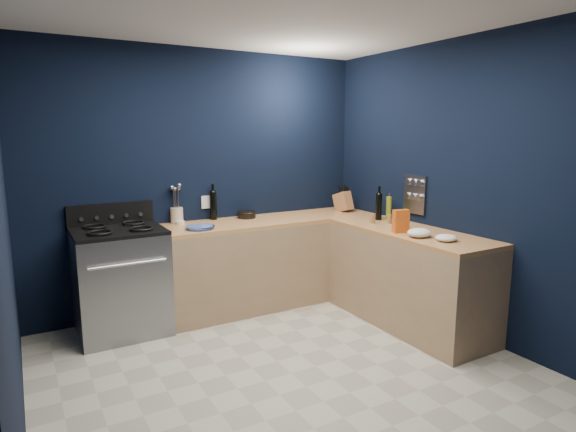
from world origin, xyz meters
TOP-DOWN VIEW (x-y plane):
  - floor at (0.00, 0.00)m, footprint 3.50×3.50m
  - ceiling at (0.00, 0.00)m, footprint 3.50×3.50m
  - wall_back at (0.00, 1.76)m, footprint 3.50×0.02m
  - wall_right at (1.76, 0.00)m, footprint 0.02×3.50m
  - wall_left at (-1.76, 0.00)m, footprint 0.02×3.50m
  - wall_front at (0.00, -1.76)m, footprint 3.50×0.02m
  - cab_back at (0.60, 1.44)m, footprint 2.30×0.63m
  - top_back at (0.60, 1.44)m, footprint 2.30×0.63m
  - cab_right at (1.44, 0.29)m, footprint 0.63×1.67m
  - top_right at (1.44, 0.29)m, footprint 0.63×1.67m
  - gas_range at (-0.93, 1.42)m, footprint 0.76×0.66m
  - oven_door at (-0.93, 1.10)m, footprint 0.59×0.02m
  - cooktop at (-0.93, 1.42)m, footprint 0.76×0.66m
  - backguard at (-0.93, 1.72)m, footprint 0.76×0.06m
  - spice_panel at (1.74, 0.55)m, footprint 0.02×0.28m
  - wall_outlet at (0.00, 1.74)m, footprint 0.09×0.02m
  - plate_stack at (-0.22, 1.30)m, footprint 0.27×0.27m
  - ramekin at (-0.31, 1.61)m, footprint 0.11×0.11m
  - utensil_crock at (-0.32, 1.69)m, footprint 0.13×0.13m
  - wine_bottle_back at (0.06, 1.69)m, footprint 0.09×0.09m
  - lemon_basket at (0.40, 1.60)m, footprint 0.22×0.22m
  - knife_block at (1.53, 1.45)m, footprint 0.15×0.26m
  - wine_bottle_right at (1.52, 0.83)m, footprint 0.08×0.08m
  - oil_bottle at (1.63, 0.80)m, footprint 0.07×0.07m
  - spice_jar_near at (1.35, 0.72)m, footprint 0.05×0.05m
  - spice_jar_far at (1.49, 0.63)m, footprint 0.04×0.04m
  - crouton_bag at (1.28, 0.25)m, footprint 0.15×0.10m
  - towel_front at (1.29, 0.03)m, footprint 0.26×0.24m
  - towel_end at (1.37, -0.19)m, footprint 0.23×0.22m

SIDE VIEW (x-z plane):
  - floor at x=0.00m, z-range -0.02..0.00m
  - cab_back at x=0.60m, z-range 0.00..0.86m
  - cab_right at x=1.44m, z-range 0.00..0.86m
  - oven_door at x=-0.93m, z-range 0.24..0.66m
  - gas_range at x=-0.93m, z-range 0.00..0.92m
  - top_back at x=0.60m, z-range 0.86..0.90m
  - top_right at x=1.44m, z-range 0.86..0.90m
  - plate_stack at x=-0.22m, z-range 0.90..0.93m
  - ramekin at x=-0.31m, z-range 0.90..0.93m
  - towel_end at x=1.37m, z-range 0.90..0.96m
  - cooktop at x=-0.93m, z-range 0.92..0.95m
  - lemon_basket at x=0.40m, z-range 0.90..0.97m
  - towel_front at x=1.29m, z-range 0.90..0.98m
  - spice_jar_far at x=1.49m, z-range 0.90..0.99m
  - spice_jar_near at x=1.35m, z-range 0.90..0.99m
  - utensil_crock at x=-0.32m, z-range 0.90..1.05m
  - crouton_bag at x=1.28m, z-range 0.90..1.11m
  - knife_block at x=1.53m, z-range 0.88..1.14m
  - oil_bottle at x=1.63m, z-range 0.90..1.14m
  - wine_bottle_right at x=1.52m, z-range 0.90..1.16m
  - backguard at x=-0.93m, z-range 0.94..1.14m
  - wine_bottle_back at x=0.06m, z-range 0.90..1.19m
  - wall_outlet at x=0.00m, z-range 1.02..1.15m
  - spice_panel at x=1.74m, z-range 0.99..1.37m
  - wall_back at x=0.00m, z-range 0.00..2.60m
  - wall_right at x=1.76m, z-range 0.00..2.60m
  - wall_left at x=-1.76m, z-range 0.00..2.60m
  - wall_front at x=0.00m, z-range 0.00..2.60m
  - ceiling at x=0.00m, z-range 2.60..2.62m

